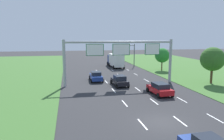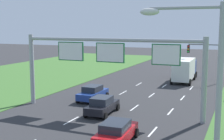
{
  "view_description": "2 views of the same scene",
  "coord_description": "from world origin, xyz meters",
  "px_view_note": "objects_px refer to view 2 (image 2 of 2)",
  "views": [
    {
      "loc": [
        -7.83,
        -16.89,
        7.43
      ],
      "look_at": [
        -1.16,
        16.07,
        2.26
      ],
      "focal_mm": 35.0,
      "sensor_mm": 36.0,
      "label": 1
    },
    {
      "loc": [
        11.23,
        -9.76,
        7.79
      ],
      "look_at": [
        -1.38,
        19.79,
        3.27
      ],
      "focal_mm": 50.0,
      "sensor_mm": 36.0,
      "label": 2
    }
  ],
  "objects_px": {
    "traffic_light_mast": "(207,55)",
    "street_lamp": "(205,115)",
    "car_near_red": "(93,93)",
    "car_lead_silver": "(102,105)",
    "box_truck": "(185,69)",
    "sign_gantry": "(109,59)",
    "car_mid_lane": "(116,132)"
  },
  "relations": [
    {
      "from": "car_near_red",
      "to": "car_mid_lane",
      "type": "relative_size",
      "value": 0.99
    },
    {
      "from": "car_near_red",
      "to": "box_truck",
      "type": "height_order",
      "value": "box_truck"
    },
    {
      "from": "car_lead_silver",
      "to": "street_lamp",
      "type": "relative_size",
      "value": 0.51
    },
    {
      "from": "car_near_red",
      "to": "street_lamp",
      "type": "bearing_deg",
      "value": -54.8
    },
    {
      "from": "sign_gantry",
      "to": "traffic_light_mast",
      "type": "xyz_separation_m",
      "value": [
        6.32,
        19.53,
        -1.05
      ]
    },
    {
      "from": "car_near_red",
      "to": "car_lead_silver",
      "type": "distance_m",
      "value": 5.25
    },
    {
      "from": "car_mid_lane",
      "to": "car_near_red",
      "type": "bearing_deg",
      "value": 120.73
    },
    {
      "from": "car_lead_silver",
      "to": "sign_gantry",
      "type": "height_order",
      "value": "sign_gantry"
    },
    {
      "from": "box_truck",
      "to": "traffic_light_mast",
      "type": "relative_size",
      "value": 1.51
    },
    {
      "from": "traffic_light_mast",
      "to": "street_lamp",
      "type": "relative_size",
      "value": 0.66
    },
    {
      "from": "car_lead_silver",
      "to": "traffic_light_mast",
      "type": "height_order",
      "value": "traffic_light_mast"
    },
    {
      "from": "box_truck",
      "to": "sign_gantry",
      "type": "height_order",
      "value": "sign_gantry"
    },
    {
      "from": "car_near_red",
      "to": "car_lead_silver",
      "type": "bearing_deg",
      "value": -54.12
    },
    {
      "from": "box_truck",
      "to": "sign_gantry",
      "type": "distance_m",
      "value": 19.76
    },
    {
      "from": "sign_gantry",
      "to": "car_lead_silver",
      "type": "bearing_deg",
      "value": -112.68
    },
    {
      "from": "car_lead_silver",
      "to": "box_truck",
      "type": "relative_size",
      "value": 0.51
    },
    {
      "from": "car_lead_silver",
      "to": "sign_gantry",
      "type": "xyz_separation_m",
      "value": [
        0.34,
        0.82,
        4.13
      ]
    },
    {
      "from": "car_mid_lane",
      "to": "street_lamp",
      "type": "xyz_separation_m",
      "value": [
        6.58,
        -8.81,
        4.29
      ]
    },
    {
      "from": "car_mid_lane",
      "to": "traffic_light_mast",
      "type": "relative_size",
      "value": 0.78
    },
    {
      "from": "traffic_light_mast",
      "to": "sign_gantry",
      "type": "bearing_deg",
      "value": -107.93
    },
    {
      "from": "box_truck",
      "to": "sign_gantry",
      "type": "relative_size",
      "value": 0.49
    },
    {
      "from": "car_near_red",
      "to": "car_lead_silver",
      "type": "height_order",
      "value": "car_near_red"
    },
    {
      "from": "car_lead_silver",
      "to": "box_truck",
      "type": "bearing_deg",
      "value": 76.8
    },
    {
      "from": "sign_gantry",
      "to": "traffic_light_mast",
      "type": "bearing_deg",
      "value": 72.07
    },
    {
      "from": "car_mid_lane",
      "to": "traffic_light_mast",
      "type": "distance_m",
      "value": 26.79
    },
    {
      "from": "street_lamp",
      "to": "box_truck",
      "type": "bearing_deg",
      "value": 100.87
    },
    {
      "from": "car_near_red",
      "to": "car_lead_silver",
      "type": "xyz_separation_m",
      "value": [
        3.08,
        -4.26,
        -0.01
      ]
    },
    {
      "from": "car_lead_silver",
      "to": "traffic_light_mast",
      "type": "xyz_separation_m",
      "value": [
        6.66,
        20.34,
        3.07
      ]
    },
    {
      "from": "car_mid_lane",
      "to": "box_truck",
      "type": "distance_m",
      "value": 26.16
    },
    {
      "from": "car_mid_lane",
      "to": "box_truck",
      "type": "relative_size",
      "value": 0.51
    },
    {
      "from": "box_truck",
      "to": "sign_gantry",
      "type": "bearing_deg",
      "value": -101.42
    },
    {
      "from": "traffic_light_mast",
      "to": "street_lamp",
      "type": "distance_m",
      "value": 35.49
    }
  ]
}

